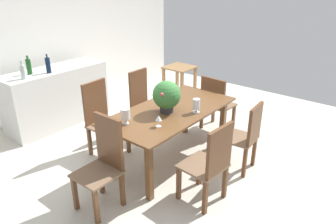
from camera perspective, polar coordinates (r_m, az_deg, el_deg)
The scene contains 18 objects.
ground_plane at distance 4.55m, azimuth -1.75°, elevation -7.68°, with size 7.04×7.04×0.00m, color beige.
back_wall at distance 6.02m, azimuth -21.50°, elevation 11.88°, with size 6.40×0.10×2.60m, color white.
dining_table at distance 4.12m, azimuth 0.48°, elevation -0.93°, with size 1.85×0.92×0.76m.
chair_head_end at distance 3.45m, azimuth -11.61°, elevation -8.52°, with size 0.44×0.43×1.03m.
chair_far_right at distance 4.98m, azimuth -4.57°, elevation 2.22°, with size 0.43×0.44×1.02m.
chair_foot_end at distance 5.06m, azimuth 8.63°, elevation 1.93°, with size 0.44×0.50×0.92m.
chair_far_left at distance 4.47m, azimuth -12.04°, elevation -0.69°, with size 0.47×0.50×1.05m.
chair_near_right at distance 4.10m, azimuth 13.94°, elevation -4.03°, with size 0.44×0.46×0.93m.
chair_near_left at distance 3.42m, azimuth 7.82°, elevation -8.91°, with size 0.48×0.47×0.98m.
flower_centerpiece at distance 3.93m, azimuth -0.24°, elevation 2.99°, with size 0.36×0.36×0.41m.
crystal_vase_left at distance 3.67m, azimuth -7.77°, elevation -0.43°, with size 0.11×0.11×0.19m.
crystal_vase_center_near at distance 3.97m, azimuth 5.18°, elevation 1.31°, with size 0.09×0.09×0.18m.
wine_glass at distance 3.59m, azimuth -1.74°, elevation -1.18°, with size 0.08×0.08×0.14m.
kitchen_counter at distance 5.61m, azimuth -19.49°, elevation 2.65°, with size 1.71×0.59×0.97m, color silver.
wine_bottle_green at distance 5.06m, azimuth -24.89°, elevation 6.69°, with size 0.07×0.07×0.27m.
wine_bottle_amber at distance 5.23m, azimuth -20.99°, elevation 7.97°, with size 0.07×0.07×0.30m.
wine_bottle_dark at distance 5.27m, azimuth -24.00°, elevation 7.60°, with size 0.07×0.07×0.29m.
side_table at distance 6.19m, azimuth 2.11°, elevation 6.46°, with size 0.52×0.53×0.74m.
Camera 1 is at (-2.93, -2.55, 2.36)m, focal length 33.49 mm.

